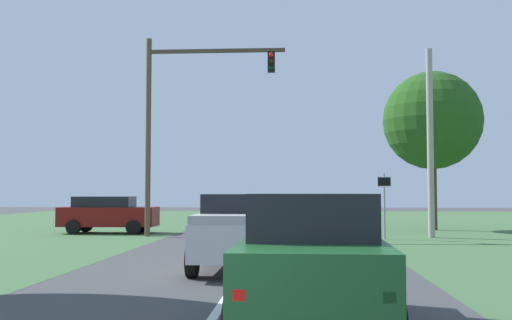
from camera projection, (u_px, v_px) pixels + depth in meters
name	position (u px, v px, depth m)	size (l,w,h in m)	color
ground_plane	(249.00, 262.00, 17.01)	(120.00, 120.00, 0.00)	#424244
red_suv_near	(313.00, 258.00, 8.67)	(2.22, 4.82, 1.95)	#194C23
pickup_truck_lead	(241.00, 231.00, 15.26)	(2.23, 4.94, 1.92)	silver
traffic_light	(180.00, 109.00, 27.04)	(6.29, 0.40, 8.92)	brown
keep_moving_sign	(384.00, 197.00, 25.21)	(0.60, 0.09, 2.76)	gray
oak_tree_right	(432.00, 121.00, 31.53)	(5.13, 5.13, 8.30)	#4C351E
crossing_suv_far	(108.00, 214.00, 28.86)	(4.59, 2.10, 1.76)	maroon
utility_pole_right	(430.00, 143.00, 26.26)	(0.28, 0.28, 8.27)	#9E998E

